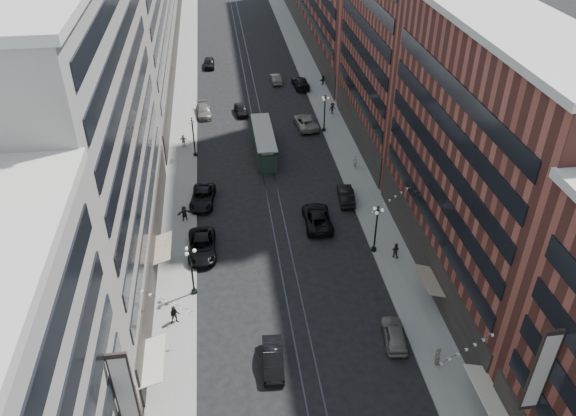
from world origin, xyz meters
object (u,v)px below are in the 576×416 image
lamppost_se_far (376,227)px  car_7 (203,197)px  pedestrian_4 (438,356)px  pedestrian_2 (175,315)px  car_11 (306,122)px  lamppost_se_mid (325,112)px  car_2 (202,246)px  pedestrian_5 (184,213)px  lamppost_sw_far (191,269)px  car_8 (204,111)px  car_12 (301,83)px  pedestrian_9 (332,108)px  car_extra_0 (317,218)px  lamppost_sw_mid (193,136)px  pedestrian_6 (184,141)px  pedestrian_extra_0 (323,80)px  car_10 (346,195)px  car_4 (394,334)px  pedestrian_7 (395,250)px  streetcar (264,143)px  car_5 (273,359)px  pedestrian_8 (355,161)px  car_9 (209,63)px  car_14 (276,79)px  car_13 (241,110)px  pedestrian_1 (156,373)px

lamppost_se_far → car_7: bearing=146.7°
pedestrian_4 → pedestrian_2: bearing=76.5°
car_11 → lamppost_se_mid: bearing=138.0°
car_2 → pedestrian_5: (-1.89, 5.99, 0.18)m
lamppost_sw_far → car_8: (1.25, 40.00, -2.34)m
car_12 → pedestrian_5: size_ratio=3.30×
pedestrian_2 → pedestrian_5: (0.52, 15.78, -0.03)m
pedestrian_9 → car_extra_0: 28.87m
lamppost_sw_mid → pedestrian_5: size_ratio=3.12×
pedestrian_2 → car_8: 43.74m
pedestrian_6 → pedestrian_extra_0: pedestrian_6 is taller
pedestrian_6 → car_extra_0: size_ratio=0.29×
car_2 → car_10: car_2 is taller
car_4 → pedestrian_4: size_ratio=2.37×
lamppost_sw_far → pedestrian_7: (20.25, 2.71, -2.10)m
car_2 → car_extra_0: (12.65, 3.45, 0.02)m
streetcar → car_11: size_ratio=1.90×
car_5 → car_11: (9.58, 43.28, 0.06)m
pedestrian_5 → pedestrian_8: size_ratio=1.02×
car_9 → lamppost_sw_mid: bearing=-92.5°
pedestrian_2 → car_extra_0: pedestrian_2 is taller
car_8 → pedestrian_9: 19.64m
lamppost_sw_far → car_extra_0: bearing=35.5°
car_4 → pedestrian_9: size_ratio=2.48×
pedestrian_2 → car_7: (2.54, 19.13, -0.27)m
car_12 → pedestrian_9: (3.13, -11.47, 0.21)m
car_4 → pedestrian_9: bearing=-87.8°
car_14 → car_extra_0: (-0.22, -42.10, 0.14)m
car_7 → car_14: size_ratio=1.29×
lamppost_se_mid → pedestrian_9: 6.34m
car_2 → car_8: 33.86m
car_13 → car_extra_0: 30.68m
car_11 → pedestrian_5: (-17.09, -21.69, 0.19)m
car_5 → pedestrian_8: 33.69m
car_4 → car_5: bearing=14.2°
lamppost_sw_far → pedestrian_6: 29.85m
car_7 → car_14: 38.38m
car_13 → streetcar: bearing=-87.5°
pedestrian_1 → lamppost_sw_far: bearing=-105.8°
car_12 → pedestrian_extra_0: size_ratio=3.62×
pedestrian_6 → car_13: bearing=-128.5°
pedestrian_extra_0 → lamppost_sw_far: bearing=20.2°
pedestrian_1 → car_14: 63.76m
lamppost_se_mid → car_14: lamppost_se_mid is taller
pedestrian_4 → car_7: size_ratio=0.33×
car_10 → pedestrian_8: 7.95m
car_extra_0 → pedestrian_extra_0: (8.02, 39.83, 0.09)m
car_4 → pedestrian_6: 42.14m
car_12 → pedestrian_5: 41.34m
lamppost_sw_far → pedestrian_9: lamppost_sw_far is taller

